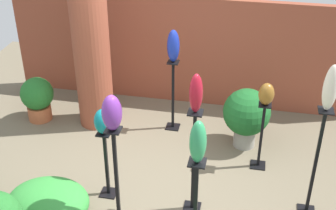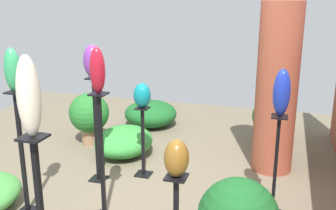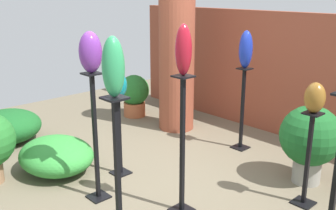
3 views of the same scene
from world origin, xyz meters
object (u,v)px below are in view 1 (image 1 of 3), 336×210
Objects in this scene: pedestal_teal at (107,167)px; art_vase_violet at (112,113)px; pedestal_ruby at (193,167)px; art_vase_bronze at (266,94)px; brick_pillar at (92,57)px; pedestal_ivory at (315,168)px; pedestal_bronze at (261,139)px; art_vase_ruby at (196,93)px; art_vase_teal at (103,121)px; art_vase_jade at (198,142)px; art_vase_cobalt at (173,46)px; potted_plant_back_center at (247,114)px; potted_plant_mid_left at (37,97)px; art_vase_ivory at (331,88)px; pedestal_violet at (117,184)px; pedestal_cobalt at (173,99)px.

pedestal_teal is 1.23m from art_vase_violet.
art_vase_bronze is (0.74, 0.98, 0.48)m from pedestal_ruby.
brick_pillar is 7.55× the size of art_vase_bronze.
pedestal_bronze is (-0.59, 0.77, -0.21)m from pedestal_ivory.
art_vase_ruby is 1.31m from art_vase_bronze.
art_vase_teal is 0.71× the size of art_vase_jade.
brick_pillar is 2.63m from pedestal_bronze.
art_vase_cobalt reaches higher than pedestal_teal.
art_vase_teal is 2.16m from potted_plant_back_center.
pedestal_ruby is 1.24m from pedestal_bronze.
pedestal_ivory is (3.06, -1.40, -0.44)m from brick_pillar.
pedestal_ruby is at bearing -170.94° from pedestal_ivory.
art_vase_jade is 2.52m from potted_plant_back_center.
potted_plant_back_center is at bearing -1.45° from potted_plant_mid_left.
pedestal_ivory is 1.04× the size of pedestal_ruby.
art_vase_cobalt reaches higher than potted_plant_mid_left.
art_vase_ruby reaches higher than pedestal_bronze.
pedestal_bronze is 2.21m from art_vase_jade.
art_vase_bronze reaches higher than potted_plant_back_center.
art_vase_violet is 0.90× the size of art_vase_jade.
art_vase_ivory is 0.74× the size of potted_plant_mid_left.
pedestal_violet is at bearing -59.76° from pedestal_teal.
potted_plant_back_center is (0.38, 2.26, -1.03)m from art_vase_jade.
art_vase_violet reaches higher than art_vase_teal.
art_vase_ivory is at bearing 3.95° from pedestal_teal.
pedestal_violet is 4.25× the size of art_vase_teal.
pedestal_bronze is at bearing 127.51° from art_vase_ivory.
pedestal_violet is at bearing -149.61° from pedestal_ruby.
art_vase_cobalt is (-1.30, 0.70, 0.90)m from pedestal_bronze.
potted_plant_back_center is (1.28, 1.88, -0.99)m from art_vase_violet.
pedestal_cobalt is 1.59m from art_vase_bronze.
art_vase_ivory is (1.89, -1.46, 0.32)m from art_vase_cobalt.
pedestal_violet is 2.94× the size of art_vase_ruby.
art_vase_ruby reaches higher than potted_plant_mid_left.
art_vase_violet reaches higher than art_vase_bronze.
pedestal_cobalt is at bearing 142.19° from art_vase_ivory.
art_vase_ivory reaches higher than pedestal_bronze.
pedestal_bronze is at bearing 27.59° from art_vase_teal.
art_vase_cobalt is 1.64× the size of art_vase_bronze.
art_vase_teal is at bearing 0.00° from pedestal_teal.
art_vase_teal is (0.68, -1.56, -0.03)m from brick_pillar.
potted_plant_back_center is at bearing 41.33° from art_vase_teal.
potted_plant_mid_left is (-2.07, -0.17, -0.12)m from pedestal_cobalt.
brick_pillar is 4.60× the size of art_vase_cobalt.
pedestal_teal is 0.68× the size of pedestal_ruby.
pedestal_ivory is 1.47m from potted_plant_back_center.
art_vase_bronze is at bearing 27.59° from pedestal_teal.
brick_pillar reaches higher than pedestal_violet.
art_vase_ivory is at bearing -1.79° from pedestal_ivory.
pedestal_violet is 2.54× the size of art_vase_ivory.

